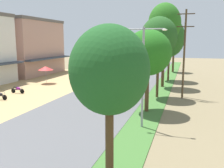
# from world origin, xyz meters

# --- Properties ---
(shophouse_far) EXTENTS (9.72, 13.47, 10.10)m
(shophouse_far) POSITION_xyz_m (-19.98, 35.70, 5.05)
(shophouse_far) COLOR tan
(shophouse_far) RESTS_ON ground
(parked_motorbike_third) EXTENTS (1.80, 0.54, 0.94)m
(parked_motorbike_third) POSITION_xyz_m (-10.11, 16.81, 0.55)
(parked_motorbike_third) COLOR black
(parked_motorbike_third) RESTS_ON dirt_shoulder
(parked_motorbike_fourth) EXTENTS (1.80, 0.54, 0.94)m
(parked_motorbike_fourth) POSITION_xyz_m (-10.39, 20.11, 0.55)
(parked_motorbike_fourth) COLOR black
(parked_motorbike_fourth) RESTS_ON dirt_shoulder
(vendor_umbrella) EXTENTS (2.20, 2.20, 2.52)m
(vendor_umbrella) POSITION_xyz_m (-10.87, 27.14, 2.31)
(vendor_umbrella) COLOR #99999E
(vendor_umbrella) RESTS_ON dirt_shoulder
(median_tree_nearest) EXTENTS (3.11, 3.11, 6.84)m
(median_tree_nearest) POSITION_xyz_m (5.95, 4.58, 5.12)
(median_tree_nearest) COLOR #4C351E
(median_tree_nearest) RESTS_ON median_strip
(median_tree_second) EXTENTS (4.08, 4.08, 7.16)m
(median_tree_second) POSITION_xyz_m (5.47, 17.01, 5.22)
(median_tree_second) COLOR #4C351E
(median_tree_second) RESTS_ON median_strip
(median_tree_third) EXTENTS (3.88, 3.88, 8.72)m
(median_tree_third) POSITION_xyz_m (5.69, 22.92, 6.63)
(median_tree_third) COLOR #4C351E
(median_tree_third) RESTS_ON median_strip
(median_tree_fourth) EXTENTS (4.24, 4.24, 11.03)m
(median_tree_fourth) POSITION_xyz_m (5.61, 29.52, 8.41)
(median_tree_fourth) COLOR #4C351E
(median_tree_fourth) RESTS_ON median_strip
(median_tree_fifth) EXTENTS (4.56, 4.56, 9.51)m
(median_tree_fifth) POSITION_xyz_m (5.93, 35.20, 6.64)
(median_tree_fifth) COLOR #4C351E
(median_tree_fifth) RESTS_ON median_strip
(median_tree_sixth) EXTENTS (3.70, 3.70, 8.41)m
(median_tree_sixth) POSITION_xyz_m (5.95, 46.70, 6.30)
(median_tree_sixth) COLOR #4C351E
(median_tree_sixth) RESTS_ON median_strip
(streetlamp_near) EXTENTS (3.16, 0.20, 7.13)m
(streetlamp_near) POSITION_xyz_m (5.80, 12.87, 4.21)
(streetlamp_near) COLOR gray
(streetlamp_near) RESTS_ON median_strip
(streetlamp_mid) EXTENTS (3.16, 0.20, 7.36)m
(streetlamp_mid) POSITION_xyz_m (5.80, 50.93, 4.32)
(streetlamp_mid) COLOR gray
(streetlamp_mid) RESTS_ON median_strip
(utility_pole_near) EXTENTS (1.80, 0.20, 8.20)m
(utility_pole_near) POSITION_xyz_m (8.36, 23.49, 4.29)
(utility_pole_near) COLOR brown
(utility_pole_near) RESTS_ON ground
(utility_pole_far) EXTENTS (1.80, 0.20, 9.56)m
(utility_pole_far) POSITION_xyz_m (8.36, 24.14, 4.97)
(utility_pole_far) COLOR brown
(utility_pole_far) RESTS_ON ground
(car_van_yellow) EXTENTS (1.19, 2.41, 1.67)m
(car_van_yellow) POSITION_xyz_m (2.45, 23.33, 1.02)
(car_van_yellow) COLOR gold
(car_van_yellow) RESTS_ON road_strip
(car_hatchback_red) EXTENTS (1.04, 2.00, 1.23)m
(car_hatchback_red) POSITION_xyz_m (-2.96, 34.54, 0.75)
(car_hatchback_red) COLOR red
(car_hatchback_red) RESTS_ON road_strip
(motorbike_ahead_third) EXTENTS (0.54, 1.80, 0.94)m
(motorbike_ahead_third) POSITION_xyz_m (-2.68, 29.75, 0.57)
(motorbike_ahead_third) COLOR black
(motorbike_ahead_third) RESTS_ON road_strip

